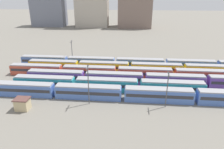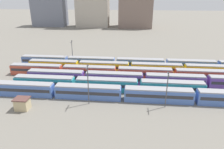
{
  "view_description": "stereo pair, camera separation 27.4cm",
  "coord_description": "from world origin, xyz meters",
  "views": [
    {
      "loc": [
        24.85,
        -49.99,
        27.07
      ],
      "look_at": [
        18.95,
        13.0,
        2.04
      ],
      "focal_mm": 33.24,
      "sensor_mm": 36.0,
      "label": 1
    },
    {
      "loc": [
        25.12,
        -49.96,
        27.07
      ],
      "look_at": [
        18.95,
        13.0,
        2.04
      ],
      "focal_mm": 33.24,
      "sensor_mm": 36.0,
      "label": 2
    }
  ],
  "objects": [
    {
      "name": "train_track_5",
      "position": [
        28.5,
        26.0,
        1.9
      ],
      "size": [
        93.6,
        3.06,
        3.75
      ],
      "color": "#4C70BC",
      "rests_on": "ground_plane"
    },
    {
      "name": "train_track_3",
      "position": [
        20.33,
        15.6,
        1.9
      ],
      "size": [
        74.7,
        3.06,
        3.75
      ],
      "color": "#BC4C38",
      "rests_on": "ground_plane"
    },
    {
      "name": "distant_building_0",
      "position": [
        -46.11,
        128.67,
        12.22
      ],
      "size": [
        27.79,
        14.26,
        24.44
      ],
      "primitive_type": "cube",
      "color": "slate",
      "rests_on": "ground_plane"
    },
    {
      "name": "catenary_pole_0",
      "position": [
        14.47,
        -3.09,
        5.95
      ],
      "size": [
        0.24,
        3.2,
        10.78
      ],
      "color": "#4C4C51",
      "rests_on": "ground_plane"
    },
    {
      "name": "train_track_1",
      "position": [
        18.12,
        5.2,
        1.9
      ],
      "size": [
        55.8,
        3.06,
        3.75
      ],
      "color": "teal",
      "rests_on": "ground_plane"
    },
    {
      "name": "signal_hut",
      "position": [
        -1.34,
        -7.43,
        1.55
      ],
      "size": [
        3.6,
        3.0,
        3.04
      ],
      "color": "#C6B284",
      "rests_on": "ground_plane"
    },
    {
      "name": "train_track_0",
      "position": [
        42.02,
        0.0,
        1.9
      ],
      "size": [
        112.5,
        3.06,
        3.75
      ],
      "color": "#4C70BC",
      "rests_on": "ground_plane"
    },
    {
      "name": "distant_building_2",
      "position": [
        27.05,
        128.67,
        13.18
      ],
      "size": [
        26.82,
        21.04,
        26.36
      ],
      "primitive_type": "cube",
      "color": "#7A665B",
      "rests_on": "ground_plane"
    },
    {
      "name": "train_track_4",
      "position": [
        43.58,
        20.8,
        1.9
      ],
      "size": [
        112.5,
        3.06,
        3.75
      ],
      "color": "yellow",
      "rests_on": "ground_plane"
    },
    {
      "name": "train_track_2",
      "position": [
        38.75,
        10.4,
        1.9
      ],
      "size": [
        93.6,
        3.06,
        3.75
      ],
      "color": "#6B429E",
      "rests_on": "ground_plane"
    },
    {
      "name": "catenary_pole_1",
      "position": [
        1.24,
        29.16,
        5.34
      ],
      "size": [
        0.24,
        3.2,
        9.6
      ],
      "color": "#4C4C51",
      "rests_on": "ground_plane"
    },
    {
      "name": "ground_plane",
      "position": [
        0.0,
        13.0,
        0.0
      ],
      "size": [
        600.0,
        600.0,
        0.0
      ],
      "primitive_type": "plane",
      "color": "slate"
    },
    {
      "name": "catenary_pole_2",
      "position": [
        34.07,
        -2.89,
        5.3
      ],
      "size": [
        0.24,
        3.2,
        9.52
      ],
      "color": "#4C4C51",
      "rests_on": "ground_plane"
    }
  ]
}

